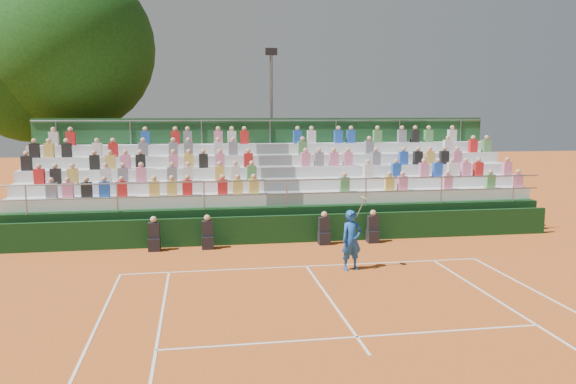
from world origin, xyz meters
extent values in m
plane|color=#C35A20|center=(0.00, 0.00, 0.00)|extent=(90.00, 90.00, 0.00)
cube|color=white|center=(0.00, 0.00, 0.01)|extent=(11.00, 0.06, 0.01)
cube|color=white|center=(0.00, -3.20, 0.01)|extent=(0.06, 6.40, 0.01)
cube|color=white|center=(0.00, -5.49, 0.01)|extent=(8.22, 0.06, 0.01)
cube|color=black|center=(0.00, 3.20, 0.50)|extent=(20.00, 0.15, 1.00)
cube|color=black|center=(-4.72, 2.75, 0.22)|extent=(0.40, 0.40, 0.44)
cube|color=black|center=(-4.72, 2.75, 0.70)|extent=(0.38, 0.25, 0.55)
sphere|color=tan|center=(-4.72, 2.75, 1.08)|extent=(0.22, 0.22, 0.22)
cube|color=black|center=(-2.93, 2.75, 0.22)|extent=(0.40, 0.40, 0.44)
cube|color=black|center=(-2.93, 2.75, 0.70)|extent=(0.38, 0.25, 0.55)
sphere|color=tan|center=(-2.93, 2.75, 1.08)|extent=(0.22, 0.22, 0.22)
cube|color=black|center=(1.18, 2.75, 0.22)|extent=(0.40, 0.40, 0.44)
cube|color=black|center=(1.18, 2.75, 0.70)|extent=(0.38, 0.25, 0.55)
sphere|color=tan|center=(1.18, 2.75, 1.08)|extent=(0.22, 0.22, 0.22)
cube|color=black|center=(2.97, 2.75, 0.22)|extent=(0.40, 0.40, 0.44)
cube|color=black|center=(2.97, 2.75, 0.70)|extent=(0.38, 0.25, 0.55)
sphere|color=tan|center=(2.97, 2.75, 1.08)|extent=(0.22, 0.22, 0.22)
cube|color=black|center=(0.00, 6.30, 0.60)|extent=(20.00, 5.20, 1.20)
cube|color=silver|center=(-5.35, 4.62, 1.41)|extent=(9.30, 0.85, 0.42)
cube|color=silver|center=(5.35, 4.62, 1.41)|extent=(9.30, 0.85, 0.42)
cube|color=slate|center=(0.00, 4.62, 1.41)|extent=(1.40, 0.85, 0.42)
cube|color=silver|center=(-5.35, 5.47, 1.83)|extent=(9.30, 0.85, 0.42)
cube|color=silver|center=(5.35, 5.47, 1.83)|extent=(9.30, 0.85, 0.42)
cube|color=slate|center=(0.00, 5.47, 1.83)|extent=(1.40, 0.85, 0.42)
cube|color=silver|center=(-5.35, 6.33, 2.25)|extent=(9.30, 0.85, 0.42)
cube|color=silver|center=(5.35, 6.33, 2.25)|extent=(9.30, 0.85, 0.42)
cube|color=slate|center=(0.00, 6.33, 2.25)|extent=(1.40, 0.85, 0.42)
cube|color=silver|center=(-5.35, 7.17, 2.67)|extent=(9.30, 0.85, 0.42)
cube|color=silver|center=(5.35, 7.17, 2.67)|extent=(9.30, 0.85, 0.42)
cube|color=slate|center=(0.00, 7.17, 2.67)|extent=(1.40, 0.85, 0.42)
cube|color=silver|center=(-5.35, 8.03, 3.09)|extent=(9.30, 0.85, 0.42)
cube|color=silver|center=(5.35, 8.03, 3.09)|extent=(9.30, 0.85, 0.42)
cube|color=slate|center=(0.00, 8.03, 3.09)|extent=(1.40, 0.85, 0.42)
cube|color=#1B4823|center=(0.00, 8.55, 2.20)|extent=(20.00, 0.12, 4.40)
cylinder|color=gray|center=(0.00, 3.75, 2.20)|extent=(20.00, 0.05, 0.05)
cylinder|color=gray|center=(0.00, 8.45, 4.30)|extent=(20.00, 0.05, 0.05)
cube|color=slate|center=(-8.34, 4.47, 1.90)|extent=(0.36, 0.24, 0.56)
cube|color=pink|center=(-7.78, 4.47, 1.90)|extent=(0.36, 0.24, 0.56)
cube|color=black|center=(-7.14, 4.47, 1.90)|extent=(0.36, 0.24, 0.56)
cube|color=#1E4CB2|center=(-6.53, 4.47, 1.90)|extent=(0.36, 0.24, 0.56)
cube|color=red|center=(-5.93, 4.47, 1.90)|extent=(0.36, 0.24, 0.56)
cube|color=gold|center=(-4.78, 4.47, 1.90)|extent=(0.36, 0.24, 0.56)
cube|color=gold|center=(-4.15, 4.47, 1.90)|extent=(0.36, 0.24, 0.56)
cube|color=red|center=(-3.59, 4.47, 1.90)|extent=(0.36, 0.24, 0.56)
cube|color=red|center=(-2.31, 4.47, 1.90)|extent=(0.36, 0.24, 0.56)
cube|color=gold|center=(-1.74, 4.47, 1.90)|extent=(0.36, 0.24, 0.56)
cube|color=gold|center=(-1.14, 4.47, 1.90)|extent=(0.36, 0.24, 0.56)
cube|color=red|center=(-8.94, 5.32, 2.32)|extent=(0.36, 0.24, 0.56)
cube|color=black|center=(-8.38, 5.32, 2.32)|extent=(0.36, 0.24, 0.56)
cube|color=gold|center=(-7.77, 5.32, 2.32)|extent=(0.36, 0.24, 0.56)
cube|color=silver|center=(-6.59, 5.32, 2.32)|extent=(0.36, 0.24, 0.56)
cube|color=slate|center=(-5.97, 5.32, 2.32)|extent=(0.36, 0.24, 0.56)
cube|color=pink|center=(-5.31, 5.32, 2.32)|extent=(0.36, 0.24, 0.56)
cube|color=slate|center=(-4.17, 5.32, 2.32)|extent=(0.36, 0.24, 0.56)
cube|color=silver|center=(-3.57, 5.32, 2.32)|extent=(0.36, 0.24, 0.56)
cube|color=gold|center=(-2.37, 5.32, 2.32)|extent=(0.36, 0.24, 0.56)
cube|color=silver|center=(-1.77, 5.32, 2.32)|extent=(0.36, 0.24, 0.56)
cube|color=#4C8C4C|center=(-1.13, 5.32, 2.32)|extent=(0.36, 0.24, 0.56)
cube|color=black|center=(-9.60, 6.17, 2.74)|extent=(0.36, 0.24, 0.56)
cube|color=black|center=(-7.12, 6.17, 2.74)|extent=(0.36, 0.24, 0.56)
cube|color=gold|center=(-6.54, 6.17, 2.74)|extent=(0.36, 0.24, 0.56)
cube|color=pink|center=(-5.97, 6.17, 2.74)|extent=(0.36, 0.24, 0.56)
cube|color=black|center=(-5.40, 6.17, 2.74)|extent=(0.36, 0.24, 0.56)
cube|color=pink|center=(-4.13, 6.17, 2.74)|extent=(0.36, 0.24, 0.56)
cube|color=gold|center=(-3.54, 6.17, 2.74)|extent=(0.36, 0.24, 0.56)
cube|color=black|center=(-2.97, 6.17, 2.74)|extent=(0.36, 0.24, 0.56)
cube|color=pink|center=(-2.32, 6.17, 2.74)|extent=(0.36, 0.24, 0.56)
cube|color=red|center=(-1.18, 6.17, 2.74)|extent=(0.36, 0.24, 0.56)
cube|color=black|center=(-9.51, 7.02, 3.16)|extent=(0.36, 0.24, 0.56)
cube|color=gold|center=(-8.97, 7.02, 3.16)|extent=(0.36, 0.24, 0.56)
cube|color=black|center=(-8.31, 7.02, 3.16)|extent=(0.36, 0.24, 0.56)
cube|color=silver|center=(-7.15, 7.02, 3.16)|extent=(0.36, 0.24, 0.56)
cube|color=red|center=(-6.53, 7.02, 3.16)|extent=(0.36, 0.24, 0.56)
cube|color=slate|center=(-5.36, 7.02, 3.16)|extent=(0.36, 0.24, 0.56)
cube|color=slate|center=(-4.16, 7.02, 3.16)|extent=(0.36, 0.24, 0.56)
cube|color=slate|center=(-3.55, 7.02, 3.16)|extent=(0.36, 0.24, 0.56)
cube|color=silver|center=(-2.35, 7.02, 3.16)|extent=(0.36, 0.24, 0.56)
cube|color=slate|center=(-1.73, 7.02, 3.16)|extent=(0.36, 0.24, 0.56)
cube|color=silver|center=(-8.97, 7.88, 3.58)|extent=(0.36, 0.24, 0.56)
cube|color=red|center=(-8.31, 7.88, 3.58)|extent=(0.36, 0.24, 0.56)
cube|color=#1E4CB2|center=(-5.33, 7.88, 3.58)|extent=(0.36, 0.24, 0.56)
cube|color=red|center=(-4.10, 7.88, 3.58)|extent=(0.36, 0.24, 0.56)
cube|color=slate|center=(-3.59, 7.88, 3.58)|extent=(0.36, 0.24, 0.56)
cube|color=pink|center=(-2.30, 7.88, 3.58)|extent=(0.36, 0.24, 0.56)
cube|color=silver|center=(-1.73, 7.88, 3.58)|extent=(0.36, 0.24, 0.56)
cube|color=red|center=(-1.19, 7.88, 3.58)|extent=(0.36, 0.24, 0.56)
cube|color=#4C8C4C|center=(2.36, 4.47, 1.90)|extent=(0.36, 0.24, 0.56)
cube|color=gold|center=(4.16, 4.47, 1.90)|extent=(0.36, 0.24, 0.56)
cube|color=pink|center=(4.70, 4.47, 1.90)|extent=(0.36, 0.24, 0.56)
cube|color=pink|center=(6.57, 4.47, 1.90)|extent=(0.36, 0.24, 0.56)
cube|color=#4C8C4C|center=(8.39, 4.47, 1.90)|extent=(0.36, 0.24, 0.56)
cube|color=pink|center=(9.59, 4.47, 1.90)|extent=(0.36, 0.24, 0.56)
cube|color=silver|center=(3.56, 5.32, 2.32)|extent=(0.36, 0.24, 0.56)
cube|color=#1E4CB2|center=(4.74, 5.32, 2.32)|extent=(0.36, 0.24, 0.56)
cube|color=pink|center=(5.92, 5.32, 2.32)|extent=(0.36, 0.24, 0.56)
cube|color=#1E4CB2|center=(6.52, 5.32, 2.32)|extent=(0.36, 0.24, 0.56)
cube|color=silver|center=(7.15, 5.32, 2.32)|extent=(0.36, 0.24, 0.56)
cube|color=pink|center=(7.74, 5.32, 2.32)|extent=(0.36, 0.24, 0.56)
cube|color=red|center=(8.31, 5.32, 2.32)|extent=(0.36, 0.24, 0.56)
cube|color=pink|center=(9.59, 5.32, 2.32)|extent=(0.36, 0.24, 0.56)
cube|color=pink|center=(1.16, 6.17, 2.74)|extent=(0.36, 0.24, 0.56)
cube|color=slate|center=(1.72, 6.17, 2.74)|extent=(0.36, 0.24, 0.56)
cube|color=pink|center=(2.35, 6.17, 2.74)|extent=(0.36, 0.24, 0.56)
cube|color=pink|center=(2.95, 6.17, 2.74)|extent=(0.36, 0.24, 0.56)
cube|color=slate|center=(4.15, 6.17, 2.74)|extent=(0.36, 0.24, 0.56)
cube|color=#1E4CB2|center=(5.35, 6.17, 2.74)|extent=(0.36, 0.24, 0.56)
cube|color=black|center=(6.00, 6.17, 2.74)|extent=(0.36, 0.24, 0.56)
cube|color=gold|center=(6.52, 6.17, 2.74)|extent=(0.36, 0.24, 0.56)
cube|color=black|center=(7.18, 6.17, 2.74)|extent=(0.36, 0.24, 0.56)
cube|color=pink|center=(7.75, 6.17, 2.74)|extent=(0.36, 0.24, 0.56)
cube|color=#4C8C4C|center=(1.19, 7.02, 3.16)|extent=(0.36, 0.24, 0.56)
cube|color=slate|center=(4.12, 7.02, 3.16)|extent=(0.36, 0.24, 0.56)
cube|color=silver|center=(7.72, 7.02, 3.16)|extent=(0.36, 0.24, 0.56)
cube|color=red|center=(8.91, 7.02, 3.16)|extent=(0.36, 0.24, 0.56)
cube|color=#4C8C4C|center=(9.55, 7.02, 3.16)|extent=(0.36, 0.24, 0.56)
cube|color=#1E4CB2|center=(1.13, 7.88, 3.58)|extent=(0.36, 0.24, 0.56)
cube|color=silver|center=(1.75, 7.88, 3.58)|extent=(0.36, 0.24, 0.56)
cube|color=#1E4CB2|center=(2.97, 7.88, 3.58)|extent=(0.36, 0.24, 0.56)
cube|color=#1E4CB2|center=(3.54, 7.88, 3.58)|extent=(0.36, 0.24, 0.56)
cube|color=#4C8C4C|center=(4.76, 7.88, 3.58)|extent=(0.36, 0.24, 0.56)
cube|color=slate|center=(5.91, 7.88, 3.58)|extent=(0.36, 0.24, 0.56)
cube|color=black|center=(6.52, 7.88, 3.58)|extent=(0.36, 0.24, 0.56)
cube|color=#4C8C4C|center=(7.17, 7.88, 3.58)|extent=(0.36, 0.24, 0.56)
cube|color=silver|center=(8.30, 7.88, 3.58)|extent=(0.36, 0.24, 0.56)
imported|color=#174CB1|center=(1.25, -0.55, 0.90)|extent=(0.74, 0.57, 1.80)
cylinder|color=gray|center=(1.50, -0.55, 1.85)|extent=(0.26, 0.03, 0.51)
cylinder|color=#E5D866|center=(1.65, -0.55, 2.15)|extent=(0.26, 0.28, 0.14)
cylinder|color=#3C2415|center=(-10.94, 12.75, 1.96)|extent=(0.50, 0.50, 3.91)
sphere|color=#0F330E|center=(-10.94, 12.75, 6.77)|extent=(7.15, 7.15, 7.15)
cylinder|color=#3C2415|center=(-9.09, 12.18, 2.22)|extent=(0.50, 0.50, 4.45)
sphere|color=#0F330E|center=(-9.09, 12.18, 7.65)|extent=(8.01, 8.01, 8.01)
cylinder|color=gray|center=(0.64, 12.77, 3.77)|extent=(0.16, 0.16, 7.54)
cube|color=black|center=(0.64, 12.77, 7.71)|extent=(0.60, 0.25, 0.35)
camera|label=1|loc=(-3.22, -16.29, 4.68)|focal=35.00mm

